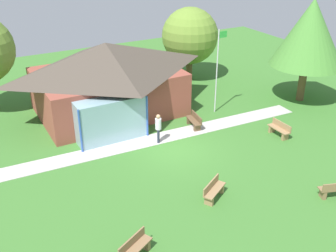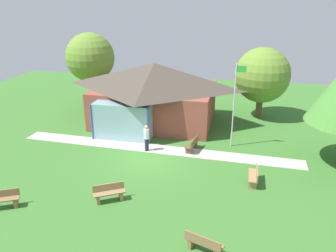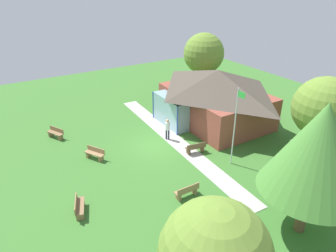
{
  "view_description": "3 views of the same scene",
  "coord_description": "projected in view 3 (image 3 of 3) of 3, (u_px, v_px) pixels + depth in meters",
  "views": [
    {
      "loc": [
        -9.71,
        -16.79,
        11.09
      ],
      "look_at": [
        0.1,
        1.08,
        0.9
      ],
      "focal_mm": 43.31,
      "sensor_mm": 36.0,
      "label": 1
    },
    {
      "loc": [
        5.02,
        -17.81,
        9.2
      ],
      "look_at": [
        0.61,
        2.32,
        1.33
      ],
      "focal_mm": 36.45,
      "sensor_mm": 36.0,
      "label": 2
    },
    {
      "loc": [
        17.69,
        -9.93,
        11.66
      ],
      "look_at": [
        -0.37,
        1.07,
        1.23
      ],
      "focal_mm": 32.96,
      "sensor_mm": 36.0,
      "label": 3
    }
  ],
  "objects": [
    {
      "name": "ground_plane",
      "position": [
        158.0,
        146.0,
        23.34
      ],
      "size": [
        44.0,
        44.0,
        0.0
      ],
      "primitive_type": "plane",
      "color": "#3D752D"
    },
    {
      "name": "pavilion",
      "position": [
        214.0,
        95.0,
        26.31
      ],
      "size": [
        9.74,
        8.1,
        4.59
      ],
      "color": "brown",
      "rests_on": "ground_plane"
    },
    {
      "name": "footpath",
      "position": [
        175.0,
        141.0,
        24.03
      ],
      "size": [
        18.33,
        2.02,
        0.03
      ],
      "primitive_type": "cube",
      "rotation": [
        0.0,
        0.0,
        -0.04
      ],
      "color": "#BCB7B2",
      "rests_on": "ground_plane"
    },
    {
      "name": "flagpole",
      "position": [
        235.0,
        124.0,
        19.81
      ],
      "size": [
        0.64,
        0.08,
        5.45
      ],
      "color": "silver",
      "rests_on": "ground_plane"
    },
    {
      "name": "bench_rear_near_path",
      "position": [
        196.0,
        148.0,
        22.22
      ],
      "size": [
        0.67,
        1.55,
        0.84
      ],
      "rotation": [
        0.0,
        0.0,
        1.41
      ],
      "color": "brown",
      "rests_on": "ground_plane"
    },
    {
      "name": "bench_front_right",
      "position": [
        79.0,
        207.0,
        16.61
      ],
      "size": [
        1.56,
        0.91,
        0.84
      ],
      "rotation": [
        0.0,
        0.0,
        5.95
      ],
      "color": "olive",
      "rests_on": "ground_plane"
    },
    {
      "name": "bench_mid_right",
      "position": [
        187.0,
        191.0,
        17.8
      ],
      "size": [
        0.45,
        1.5,
        0.84
      ],
      "rotation": [
        0.0,
        0.0,
        1.57
      ],
      "color": "#9E7A51",
      "rests_on": "ground_plane"
    },
    {
      "name": "bench_front_center",
      "position": [
        95.0,
        154.0,
        21.53
      ],
      "size": [
        1.52,
        1.14,
        0.84
      ],
      "rotation": [
        0.0,
        0.0,
        3.67
      ],
      "color": "#9E7A51",
      "rests_on": "ground_plane"
    },
    {
      "name": "bench_front_left",
      "position": [
        56.0,
        133.0,
        24.31
      ],
      "size": [
        1.54,
        1.08,
        0.84
      ],
      "rotation": [
        0.0,
        0.0,
        3.62
      ],
      "color": "olive",
      "rests_on": "ground_plane"
    },
    {
      "name": "visitor_on_path",
      "position": [
        168.0,
        128.0,
        23.78
      ],
      "size": [
        0.34,
        0.34,
        1.74
      ],
      "rotation": [
        0.0,
        0.0,
        1.08
      ],
      "color": "#2D3347",
      "rests_on": "ground_plane"
    },
    {
      "name": "tree_behind_pavilion_left",
      "position": [
        204.0,
        54.0,
        32.56
      ],
      "size": [
        4.29,
        4.29,
        6.29
      ],
      "color": "brown",
      "rests_on": "ground_plane"
    },
    {
      "name": "tree_east_hedge",
      "position": [
        318.0,
        149.0,
        13.6
      ],
      "size": [
        4.88,
        4.88,
        6.95
      ],
      "color": "brown",
      "rests_on": "ground_plane"
    },
    {
      "name": "tree_behind_pavilion_right",
      "position": [
        324.0,
        108.0,
        21.17
      ],
      "size": [
        4.31,
        4.31,
        5.59
      ],
      "color": "brown",
      "rests_on": "ground_plane"
    }
  ]
}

